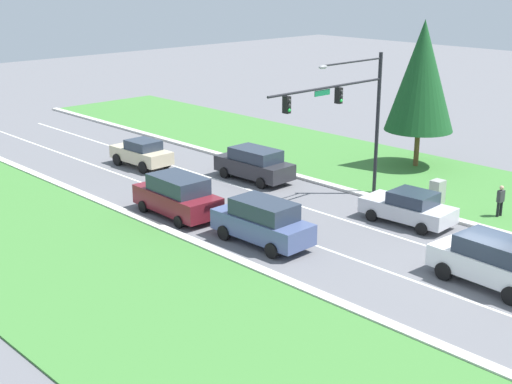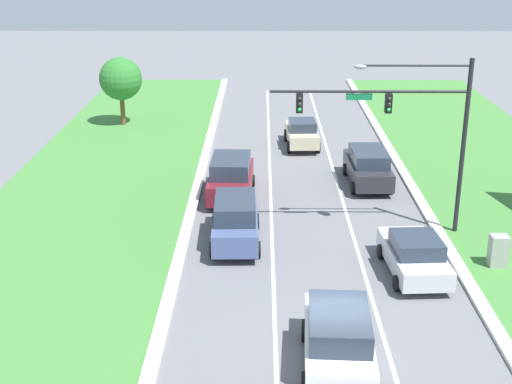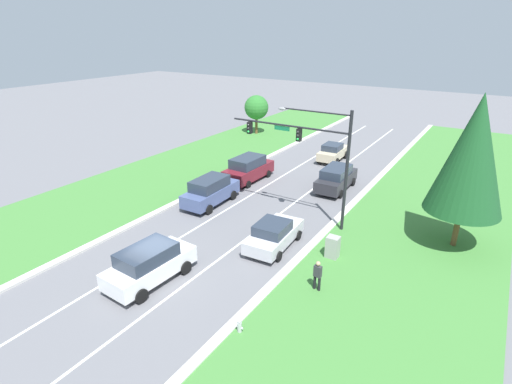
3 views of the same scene
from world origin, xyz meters
name	(u,v)px [view 1 (image 1 of 3)]	position (x,y,z in m)	size (l,w,h in m)	color
ground_plane	(476,281)	(0.00, 0.00, 0.00)	(160.00, 160.00, 0.00)	slate
curb_strip_left	(391,325)	(-5.65, 0.00, 0.07)	(0.50, 90.00, 0.15)	beige
grass_verge_left	(286,384)	(-10.90, 0.00, 0.04)	(10.00, 90.00, 0.08)	#427F38
lane_stripe_inner_left	(451,294)	(-1.80, 0.00, 0.00)	(0.14, 81.00, 0.01)	white
lane_stripe_inner_right	(498,268)	(1.80, 0.00, 0.00)	(0.14, 81.00, 0.01)	white
traffic_signal_mast	(350,106)	(3.96, 10.03, 5.23)	(8.43, 0.41, 7.79)	black
champagne_sedan	(142,153)	(0.24, 23.59, 0.90)	(2.12, 4.45, 1.75)	beige
silver_sedan	(409,207)	(3.70, 5.87, 0.82)	(2.35, 4.65, 1.65)	silver
slate_blue_suv	(263,222)	(-3.39, 8.82, 1.06)	(2.20, 4.99, 2.07)	#475684
white_suv	(493,261)	(0.08, -0.60, 1.03)	(2.41, 4.92, 1.98)	white
charcoal_suv	(254,164)	(3.38, 16.56, 0.99)	(2.26, 5.03, 1.92)	#28282D
burgundy_suv	(177,196)	(-3.82, 14.58, 1.05)	(2.39, 5.09, 2.09)	maroon
utility_cabinet	(437,193)	(7.18, 6.50, 0.68)	(0.70, 0.60, 1.36)	#9E9E99
pedestrian	(500,200)	(7.71, 3.20, 0.94)	(0.40, 0.26, 1.69)	black
conifer_near_right_tree	(422,76)	(12.85, 11.71, 5.74)	(4.23, 4.23, 9.13)	brown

